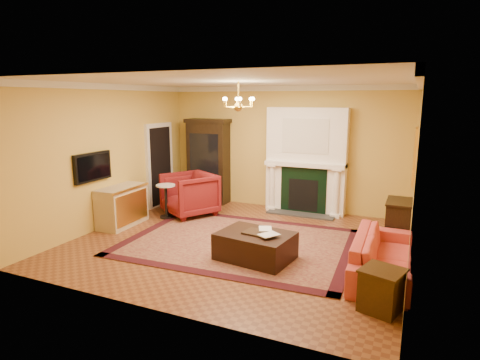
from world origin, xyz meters
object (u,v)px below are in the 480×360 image
Objects in this scene: pedestal_table at (166,199)px; coral_sofa at (383,249)px; wingback_armchair at (189,192)px; china_cabinet at (209,163)px; commode at (122,206)px; console_table at (398,224)px; leather_ottoman at (255,246)px; end_table at (381,291)px.

pedestal_table is 4.95m from coral_sofa.
china_cabinet is at bearing 129.27° from wingback_armchair.
commode reaches higher than coral_sofa.
leather_ottoman is at bearing -141.33° from console_table.
console_table is (4.58, -0.13, -0.14)m from wingback_armchair.
wingback_armchair is 0.57m from pedestal_table.
china_cabinet reaches higher than commode.
commode is at bearing -168.25° from console_table.
wingback_armchair is 1.41× the size of pedestal_table.
commode is 0.95× the size of leather_ottoman.
wingback_armchair reaches higher than pedestal_table.
console_table is (5.51, 1.13, -0.02)m from commode.
commode is at bearing 177.64° from leather_ottoman.
china_cabinet is at bearing 83.67° from pedestal_table.
pedestal_table is at bearing -176.50° from console_table.
leather_ottoman is (-2.03, -0.25, -0.18)m from coral_sofa.
coral_sofa is at bearing 94.07° from end_table.
china_cabinet reaches higher than coral_sofa.
pedestal_table is 0.95× the size of console_table.
pedestal_table is 1.01m from commode.
end_table is at bearing -41.97° from china_cabinet.
wingback_armchair is 3.05m from leather_ottoman.
wingback_armchair is 2.05× the size of end_table.
china_cabinet is 5.01m from console_table.
leather_ottoman is (2.41, -1.86, -0.31)m from wingback_armchair.
coral_sofa is at bearing -13.92° from pedestal_table.
china_cabinet is at bearing 71.59° from commode.
leather_ottoman is at bearing 95.87° from coral_sofa.
pedestal_table is at bearing 160.40° from leather_ottoman.
commode reaches higher than end_table.
console_table is at bearing 88.70° from end_table.
leather_ottoman is (-2.11, 0.91, -0.03)m from end_table.
wingback_armchair reaches higher than end_table.
pedestal_table is (-0.19, -1.71, -0.59)m from china_cabinet.
china_cabinet is 2.73m from commode.
wingback_armchair is at bearing 48.21° from pedestal_table.
china_cabinet reaches higher than leather_ottoman.
coral_sofa is at bearing -33.29° from china_cabinet.
console_table is 0.68× the size of leather_ottoman.
china_cabinet is 2.68× the size of pedestal_table.
end_table is (5.45, -1.51, -0.16)m from commode.
china_cabinet reaches higher than pedestal_table.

